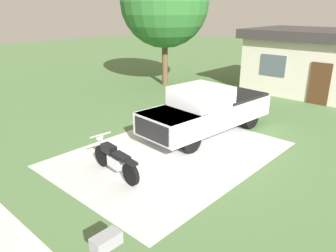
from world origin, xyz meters
The scene contains 6 objects.
ground_plane centered at (0.00, 0.00, 0.00)m, with size 80.00×80.00×0.00m, color #4E7040.
driveway_pad centered at (0.00, 0.00, 0.00)m, with size 5.40×7.42×0.01m, color #BDBDBD.
motorcycle centered at (-0.27, -2.18, 0.47)m, with size 2.21×0.70×1.09m.
pickup_truck centered at (-0.32, 2.45, 0.95)m, with size 2.47×5.77×1.90m.
mailbox centered at (3.05, -4.98, 0.98)m, with size 0.26×0.48×1.26m.
shade_tree centered at (-7.32, 7.50, 4.91)m, with size 5.25×5.25×7.55m.
Camera 1 is at (6.62, -7.43, 4.62)m, focal length 34.80 mm.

